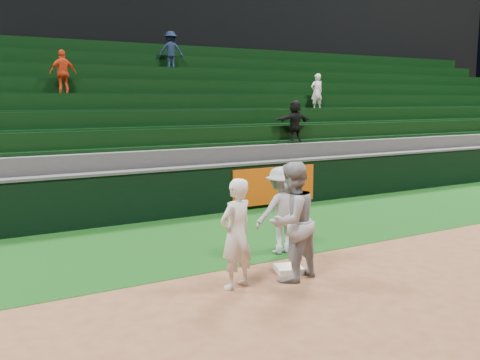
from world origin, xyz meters
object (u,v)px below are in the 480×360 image
Objects in this scene: first_baseman at (236,234)px; baserunner at (292,222)px; base_coach at (281,210)px; first_base at (289,269)px.

first_baseman is 0.97m from baserunner.
first_baseman is at bearing 36.24° from base_coach.
base_coach reaches higher than first_base.
base_coach is at bearing 61.99° from first_base.
first_base is 0.25× the size of first_baseman.
baserunner reaches higher than first_baseman.
base_coach is at bearing -161.04° from first_baseman.
baserunner is 1.54m from base_coach.
first_baseman is 2.09m from base_coach.
first_base is 0.23× the size of baserunner.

